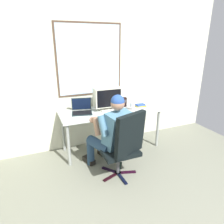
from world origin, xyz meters
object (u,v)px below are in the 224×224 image
Objects in this scene: person_seated at (111,132)px; office_chair at (124,143)px; desk_speaker at (124,102)px; desk at (111,113)px; crt_monitor at (107,97)px; wine_glass at (132,105)px; laptop at (82,109)px; book_stack at (140,105)px.

office_chair is at bearing -72.49° from person_seated.
desk is at bearing -162.49° from desk_speaker.
crt_monitor is 3.46× the size of wine_glass.
crt_monitor is (-0.06, 0.04, 0.29)m from desk.
laptop is (-0.45, 0.03, -0.16)m from crt_monitor.
wine_glass is at bearing -25.28° from crt_monitor.
person_seated is 2.61× the size of crt_monitor.
book_stack is (0.57, -0.03, 0.09)m from desk.
crt_monitor is 0.48m from laptop.
office_chair is 0.84× the size of person_seated.
desk_speaker is (0.34, 0.05, -0.13)m from crt_monitor.
office_chair is 5.98× the size of desk_speaker.
desk is at bearing 156.81° from wine_glass.
desk is 0.58m from book_stack.
crt_monitor is at bearing 83.21° from office_chair.
desk is 10.39× the size of desk_speaker.
person_seated is at bearing -106.44° from crt_monitor.
office_chair is 4.80× the size of book_stack.
wine_glass is (0.34, -0.14, 0.16)m from desk.
book_stack is at bearing -22.02° from desk_speaker.
wine_glass reaches higher than book_stack.
crt_monitor is 2.72× the size of desk_speaker.
laptop is at bearing 174.95° from book_stack.
wine_glass is (0.40, -0.19, -0.13)m from crt_monitor.
wine_glass is 0.27m from book_stack.
desk is 0.40m from wine_glass.
desk_speaker is (0.53, 0.69, 0.21)m from person_seated.
crt_monitor is 0.37m from desk_speaker.
office_chair is 2.20× the size of crt_monitor.
desk is at bearing 177.47° from book_stack.
office_chair is 1.14m from book_stack.
office_chair is 7.62× the size of wine_glass.
office_chair reaches higher than book_stack.
wine_glass is 0.79× the size of desk_speaker.
crt_monitor is (0.11, 0.91, 0.42)m from office_chair.
person_seated is 1.01m from book_stack.
desk_speaker is at bearing 52.32° from person_seated.
person_seated is at bearing -144.83° from book_stack.
person_seated is (-0.25, -0.60, -0.06)m from desk.
person_seated reaches higher than book_stack.
laptop is 2.25× the size of desk_speaker.
wine_glass is (0.59, 0.46, 0.22)m from person_seated.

